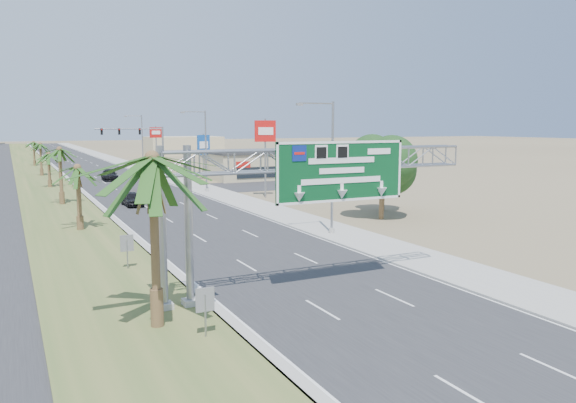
% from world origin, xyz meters
% --- Properties ---
extents(ground, '(600.00, 600.00, 0.00)m').
position_xyz_m(ground, '(0.00, 0.00, 0.00)').
color(ground, '#8C7A59').
rests_on(ground, ground).
extents(road, '(12.00, 300.00, 0.02)m').
position_xyz_m(road, '(0.00, 110.00, 0.01)').
color(road, '#28282B').
rests_on(road, ground).
extents(sidewalk_right, '(4.00, 300.00, 0.10)m').
position_xyz_m(sidewalk_right, '(8.50, 110.00, 0.05)').
color(sidewalk_right, '#9E9B93').
rests_on(sidewalk_right, ground).
extents(median_grass, '(7.00, 300.00, 0.12)m').
position_xyz_m(median_grass, '(-10.00, 110.00, 0.06)').
color(median_grass, '#435C28').
rests_on(median_grass, ground).
extents(sign_gantry, '(16.75, 1.24, 7.50)m').
position_xyz_m(sign_gantry, '(-1.06, 9.93, 6.06)').
color(sign_gantry, gray).
rests_on(sign_gantry, ground).
extents(palm_near, '(5.70, 5.70, 8.35)m').
position_xyz_m(palm_near, '(-9.20, 8.00, 6.93)').
color(palm_near, brown).
rests_on(palm_near, ground).
extents(palm_row_b, '(3.99, 3.99, 5.95)m').
position_xyz_m(palm_row_b, '(-9.50, 32.00, 4.90)').
color(palm_row_b, brown).
rests_on(palm_row_b, ground).
extents(palm_row_c, '(3.99, 3.99, 6.75)m').
position_xyz_m(palm_row_c, '(-9.50, 48.00, 5.66)').
color(palm_row_c, brown).
rests_on(palm_row_c, ground).
extents(palm_row_d, '(3.99, 3.99, 5.45)m').
position_xyz_m(palm_row_d, '(-9.50, 66.00, 4.42)').
color(palm_row_d, brown).
rests_on(palm_row_d, ground).
extents(palm_row_e, '(3.99, 3.99, 6.15)m').
position_xyz_m(palm_row_e, '(-9.50, 85.00, 5.09)').
color(palm_row_e, brown).
rests_on(palm_row_e, ground).
extents(palm_row_f, '(3.99, 3.99, 5.75)m').
position_xyz_m(palm_row_f, '(-9.50, 110.00, 4.71)').
color(palm_row_f, brown).
rests_on(palm_row_f, ground).
extents(streetlight_near, '(3.27, 0.44, 10.00)m').
position_xyz_m(streetlight_near, '(7.30, 22.00, 4.69)').
color(streetlight_near, gray).
rests_on(streetlight_near, ground).
extents(streetlight_mid, '(3.27, 0.44, 10.00)m').
position_xyz_m(streetlight_mid, '(7.30, 52.00, 4.69)').
color(streetlight_mid, gray).
rests_on(streetlight_mid, ground).
extents(streetlight_far, '(3.27, 0.44, 10.00)m').
position_xyz_m(streetlight_far, '(7.30, 88.00, 4.69)').
color(streetlight_far, gray).
rests_on(streetlight_far, ground).
extents(signal_mast, '(10.28, 0.71, 8.00)m').
position_xyz_m(signal_mast, '(5.17, 71.97, 4.85)').
color(signal_mast, gray).
rests_on(signal_mast, ground).
extents(store_building, '(18.00, 10.00, 4.00)m').
position_xyz_m(store_building, '(22.00, 66.00, 2.00)').
color(store_building, '#C5B285').
rests_on(store_building, ground).
extents(oak_near, '(4.50, 4.50, 6.80)m').
position_xyz_m(oak_near, '(15.00, 26.00, 4.53)').
color(oak_near, brown).
rests_on(oak_near, ground).
extents(oak_far, '(3.50, 3.50, 5.60)m').
position_xyz_m(oak_far, '(18.00, 30.00, 3.82)').
color(oak_far, brown).
rests_on(oak_far, ground).
extents(median_signback_a, '(0.75, 0.08, 2.08)m').
position_xyz_m(median_signback_a, '(-7.80, 6.00, 1.45)').
color(median_signback_a, gray).
rests_on(median_signback_a, ground).
extents(median_signback_b, '(0.75, 0.08, 2.08)m').
position_xyz_m(median_signback_b, '(-8.50, 18.00, 1.45)').
color(median_signback_b, gray).
rests_on(median_signback_b, ground).
extents(building_distant_right, '(20.00, 12.00, 5.00)m').
position_xyz_m(building_distant_right, '(30.00, 140.00, 2.50)').
color(building_distant_right, '#C5B285').
rests_on(building_distant_right, ground).
extents(car_left_lane, '(1.87, 4.36, 1.47)m').
position_xyz_m(car_left_lane, '(-3.10, 44.08, 0.73)').
color(car_left_lane, black).
rests_on(car_left_lane, ground).
extents(car_mid_lane, '(2.04, 4.96, 1.60)m').
position_xyz_m(car_mid_lane, '(1.50, 57.01, 0.80)').
color(car_mid_lane, maroon).
rests_on(car_mid_lane, ground).
extents(car_right_lane, '(2.42, 4.85, 1.32)m').
position_xyz_m(car_right_lane, '(4.36, 68.63, 0.66)').
color(car_right_lane, gray).
rests_on(car_right_lane, ground).
extents(car_far, '(2.53, 5.52, 1.56)m').
position_xyz_m(car_far, '(-0.79, 72.89, 0.78)').
color(car_far, black).
rests_on(car_far, ground).
extents(pole_sign_red_near, '(2.37, 1.03, 8.98)m').
position_xyz_m(pole_sign_red_near, '(11.99, 44.24, 7.06)').
color(pole_sign_red_near, gray).
rests_on(pole_sign_red_near, ground).
extents(pole_sign_blue, '(2.02, 0.60, 6.97)m').
position_xyz_m(pole_sign_blue, '(12.34, 67.79, 5.04)').
color(pole_sign_blue, gray).
rests_on(pole_sign_blue, ground).
extents(pole_sign_red_far, '(2.22, 0.62, 8.06)m').
position_xyz_m(pole_sign_red_far, '(9.00, 83.91, 6.35)').
color(pole_sign_red_far, gray).
rests_on(pole_sign_red_far, ground).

